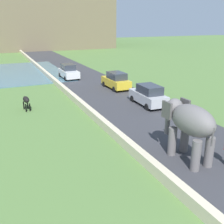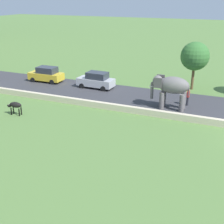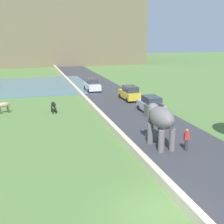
{
  "view_description": "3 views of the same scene",
  "coord_description": "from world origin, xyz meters",
  "views": [
    {
      "loc": [
        -5.11,
        -2.02,
        6.79
      ],
      "look_at": [
        1.52,
        12.61,
        1.26
      ],
      "focal_mm": 42.15,
      "sensor_mm": 36.0,
      "label": 1
    },
    {
      "loc": [
        -21.58,
        2.56,
        9.59
      ],
      "look_at": [
        -2.44,
        10.62,
        1.35
      ],
      "focal_mm": 47.7,
      "sensor_mm": 36.0,
      "label": 2
    },
    {
      "loc": [
        -5.45,
        -10.67,
        7.88
      ],
      "look_at": [
        0.89,
        11.08,
        1.86
      ],
      "focal_mm": 46.89,
      "sensor_mm": 36.0,
      "label": 3
    }
  ],
  "objects": [
    {
      "name": "hill_distant",
      "position": [
        -6.0,
        77.9,
        13.76
      ],
      "size": [
        64.0,
        28.0,
        27.52
      ],
      "primitive_type": "cube",
      "color": "#75664C",
      "rests_on": "ground"
    },
    {
      "name": "car_silver",
      "position": [
        6.57,
        16.28,
        0.9
      ],
      "size": [
        1.91,
        4.06,
        1.8
      ],
      "color": "#B7B7BC",
      "rests_on": "ground"
    },
    {
      "name": "person_beside_elephant",
      "position": [
        4.82,
        6.14,
        0.87
      ],
      "size": [
        0.36,
        0.22,
        1.63
      ],
      "color": "#33333D",
      "rests_on": "ground"
    },
    {
      "name": "elephant",
      "position": [
        3.42,
        7.49,
        2.04
      ],
      "size": [
        1.49,
        3.48,
        2.99
      ],
      "color": "slate",
      "rests_on": "ground"
    },
    {
      "name": "cow_black",
      "position": [
        -3.05,
        19.27,
        0.84
      ],
      "size": [
        0.54,
        1.41,
        1.15
      ],
      "color": "black",
      "rests_on": "ground"
    },
    {
      "name": "road_surface",
      "position": [
        5.0,
        20.0,
        0.03
      ],
      "size": [
        7.0,
        120.0,
        0.06
      ],
      "primitive_type": "cube",
      "color": "#38383D",
      "rests_on": "ground"
    },
    {
      "name": "car_yellow",
      "position": [
        6.58,
        22.72,
        0.9
      ],
      "size": [
        1.83,
        4.02,
        1.8
      ],
      "color": "gold",
      "rests_on": "ground"
    },
    {
      "name": "car_white",
      "position": [
        3.42,
        30.02,
        0.9
      ],
      "size": [
        1.84,
        4.02,
        1.8
      ],
      "color": "white",
      "rests_on": "ground"
    },
    {
      "name": "ground_plane",
      "position": [
        0.0,
        0.0,
        0.0
      ],
      "size": [
        220.0,
        220.0,
        0.0
      ],
      "primitive_type": "plane",
      "color": "#567A3D"
    },
    {
      "name": "barrier_wall",
      "position": [
        1.2,
        18.0,
        0.28
      ],
      "size": [
        0.4,
        110.0,
        0.57
      ],
      "primitive_type": "cube",
      "color": "beige",
      "rests_on": "ground"
    },
    {
      "name": "cow_tan",
      "position": [
        -8.02,
        20.49,
        0.84
      ],
      "size": [
        1.42,
        0.78,
        1.15
      ],
      "color": "tan",
      "rests_on": "ground"
    }
  ]
}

